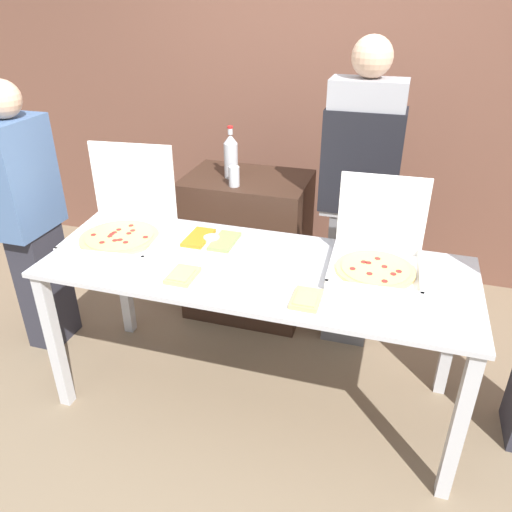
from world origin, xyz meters
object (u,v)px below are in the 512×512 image
(paper_plate_front_right, at_px, (306,300))
(person_server_vest, at_px, (359,187))
(veggie_tray, at_px, (212,242))
(soda_bottle, at_px, (231,156))
(person_guest_plaid, at_px, (30,219))
(pizza_box_near_right, at_px, (377,256))
(soda_can_silver, at_px, (234,176))
(paper_plate_front_center, at_px, (183,276))
(pizza_box_far_left, at_px, (123,224))

(paper_plate_front_right, relative_size, person_server_vest, 0.14)
(veggie_tray, height_order, soda_bottle, soda_bottle)
(person_guest_plaid, bearing_deg, pizza_box_near_right, 89.49)
(soda_bottle, height_order, soda_can_silver, soda_bottle)
(veggie_tray, bearing_deg, soda_can_silver, 96.57)
(paper_plate_front_center, bearing_deg, pizza_box_far_left, 147.28)
(paper_plate_front_right, bearing_deg, soda_bottle, 123.68)
(soda_can_silver, bearing_deg, soda_bottle, 115.70)
(paper_plate_front_center, relative_size, person_server_vest, 0.14)
(person_server_vest, height_order, person_guest_plaid, person_server_vest)
(person_server_vest, xyz_separation_m, person_guest_plaid, (-1.82, -0.58, -0.19))
(paper_plate_front_right, distance_m, soda_can_silver, 1.14)
(paper_plate_front_center, xyz_separation_m, veggie_tray, (0.01, 0.35, 0.01))
(pizza_box_near_right, bearing_deg, soda_can_silver, 146.34)
(person_guest_plaid, bearing_deg, soda_bottle, 124.05)
(soda_bottle, height_order, person_server_vest, person_server_vest)
(paper_plate_front_right, bearing_deg, veggie_tray, 146.97)
(person_server_vest, bearing_deg, paper_plate_front_right, 84.45)
(person_guest_plaid, bearing_deg, paper_plate_front_center, 72.41)
(pizza_box_near_right, bearing_deg, soda_bottle, 142.15)
(pizza_box_near_right, xyz_separation_m, person_server_vest, (-0.16, 0.59, 0.12))
(person_guest_plaid, bearing_deg, veggie_tray, 89.41)
(paper_plate_front_right, bearing_deg, soda_can_silver, 124.82)
(pizza_box_near_right, bearing_deg, paper_plate_front_center, -160.06)
(soda_bottle, xyz_separation_m, person_guest_plaid, (-1.01, -0.68, -0.27))
(paper_plate_front_center, height_order, soda_bottle, soda_bottle)
(soda_can_silver, xyz_separation_m, person_server_vest, (0.74, 0.04, -0.00))
(soda_can_silver, bearing_deg, paper_plate_front_center, -86.49)
(pizza_box_near_right, relative_size, person_server_vest, 0.24)
(paper_plate_front_right, distance_m, person_server_vest, 0.99)
(paper_plate_front_right, bearing_deg, pizza_box_far_left, 162.48)
(soda_bottle, bearing_deg, paper_plate_front_center, -83.15)
(soda_can_silver, distance_m, person_guest_plaid, 1.22)
(pizza_box_far_left, xyz_separation_m, paper_plate_front_center, (0.48, -0.31, -0.07))
(pizza_box_near_right, bearing_deg, veggie_tray, 177.52)
(soda_bottle, relative_size, person_guest_plaid, 0.20)
(person_guest_plaid, bearing_deg, paper_plate_front_right, 77.26)
(veggie_tray, distance_m, soda_bottle, 0.75)
(pizza_box_far_left, distance_m, soda_can_silver, 0.73)
(soda_bottle, distance_m, person_server_vest, 0.82)
(soda_can_silver, bearing_deg, paper_plate_front_right, -55.18)
(pizza_box_near_right, xyz_separation_m, paper_plate_front_right, (-0.26, -0.37, -0.06))
(pizza_box_far_left, xyz_separation_m, soda_bottle, (0.35, 0.74, 0.19))
(veggie_tray, xyz_separation_m, person_server_vest, (0.68, 0.59, 0.17))
(person_server_vest, distance_m, person_guest_plaid, 1.92)
(paper_plate_front_center, distance_m, person_server_vest, 1.17)
(soda_can_silver, bearing_deg, veggie_tray, -83.43)
(soda_can_silver, bearing_deg, person_server_vest, 2.96)
(pizza_box_near_right, height_order, person_server_vest, person_server_vest)
(pizza_box_near_right, distance_m, paper_plate_front_center, 0.92)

